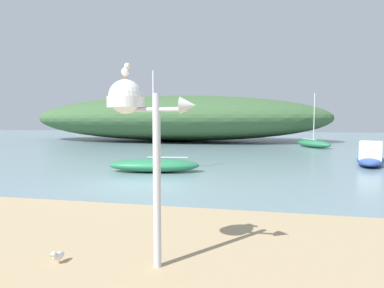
% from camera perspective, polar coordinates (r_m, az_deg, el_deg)
% --- Properties ---
extents(ground_plane, '(120.00, 120.00, 0.00)m').
position_cam_1_polar(ground_plane, '(12.73, -9.79, -7.05)').
color(ground_plane, gray).
extents(distant_hill, '(36.37, 15.69, 5.42)m').
position_cam_1_polar(distant_hill, '(39.85, -2.82, 4.53)').
color(distant_hill, '#3D6038').
rests_on(distant_hill, ground).
extents(mast_structure, '(1.37, 0.57, 2.89)m').
position_cam_1_polar(mast_structure, '(5.01, -10.07, 5.67)').
color(mast_structure, silver).
rests_on(mast_structure, beach_sand).
extents(seagull_on_radar, '(0.26, 0.29, 0.23)m').
position_cam_1_polar(seagull_on_radar, '(5.11, -11.60, 12.58)').
color(seagull_on_radar, orange).
rests_on(seagull_on_radar, mast_structure).
extents(sailboat_by_sandbar, '(4.52, 2.13, 4.80)m').
position_cam_1_polar(sailboat_by_sandbar, '(15.63, -6.71, -3.68)').
color(sailboat_by_sandbar, '#287A4C').
rests_on(sailboat_by_sandbar, ground).
extents(motorboat_far_right, '(2.57, 4.30, 1.34)m').
position_cam_1_polar(motorboat_far_right, '(20.28, 28.94, -2.00)').
color(motorboat_far_right, '#2D4C9E').
rests_on(motorboat_far_right, ground).
extents(sailboat_mid_channel, '(3.36, 4.50, 4.95)m').
position_cam_1_polar(sailboat_mid_channel, '(31.55, 20.60, 0.07)').
color(sailboat_mid_channel, '#287A4C').
rests_on(sailboat_mid_channel, ground).
extents(seagull_by_mast, '(0.15, 0.30, 0.22)m').
position_cam_1_polar(seagull_by_mast, '(5.83, -22.57, -17.66)').
color(seagull_by_mast, orange).
rests_on(seagull_by_mast, beach_sand).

